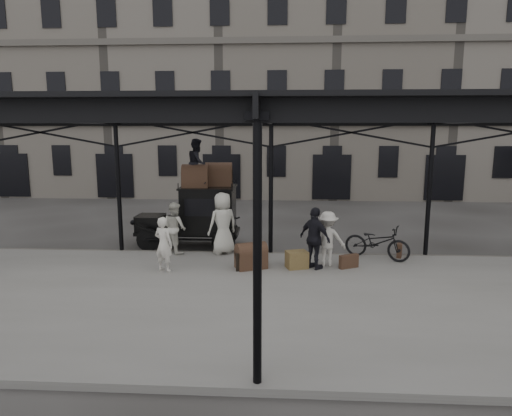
{
  "coord_description": "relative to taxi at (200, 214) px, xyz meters",
  "views": [
    {
      "loc": [
        0.38,
        -12.54,
        4.18
      ],
      "look_at": [
        -0.46,
        1.6,
        1.7
      ],
      "focal_mm": 32.0,
      "sensor_mm": 36.0,
      "label": 1
    }
  ],
  "objects": [
    {
      "name": "porter_right",
      "position": [
        4.25,
        -2.53,
        -0.24
      ],
      "size": [
        1.11,
        0.7,
        1.64
      ],
      "primitive_type": "imported",
      "rotation": [
        0.0,
        0.0,
        3.05
      ],
      "color": "beige",
      "rests_on": "platform"
    },
    {
      "name": "canopy",
      "position": [
        2.54,
        -4.88,
        3.39
      ],
      "size": [
        22.5,
        9.0,
        4.74
      ],
      "color": "black",
      "rests_on": "ground"
    },
    {
      "name": "porter_centre",
      "position": [
        1.0,
        -1.36,
        -0.05
      ],
      "size": [
        1.17,
        1.09,
        2.01
      ],
      "primitive_type": "imported",
      "rotation": [
        0.0,
        0.0,
        3.76
      ],
      "color": "beige",
      "rests_on": "platform"
    },
    {
      "name": "suitcase_upright",
      "position": [
        6.67,
        -1.36,
        -0.83
      ],
      "size": [
        0.31,
        0.62,
        0.45
      ],
      "primitive_type": "cube",
      "rotation": [
        0.0,
        0.0,
        -0.28
      ],
      "color": "#492F21",
      "rests_on": "platform"
    },
    {
      "name": "taxi",
      "position": [
        0.0,
        0.0,
        0.0
      ],
      "size": [
        3.65,
        1.55,
        2.18
      ],
      "color": "black",
      "rests_on": "ground"
    },
    {
      "name": "ground",
      "position": [
        2.54,
        -3.16,
        -1.2
      ],
      "size": [
        120.0,
        120.0,
        0.0
      ],
      "primitive_type": "plane",
      "color": "#383533",
      "rests_on": "ground"
    },
    {
      "name": "porter_midleft",
      "position": [
        -0.57,
        -1.36,
        -0.22
      ],
      "size": [
        1.03,
        1.02,
        1.68
      ],
      "primitive_type": "imported",
      "rotation": [
        0.0,
        0.0,
        2.36
      ],
      "color": "beige",
      "rests_on": "platform"
    },
    {
      "name": "steamer_trunk_roof_near",
      "position": [
        -0.08,
        -0.25,
        1.3
      ],
      "size": [
        0.92,
        0.59,
        0.65
      ],
      "primitive_type": null,
      "rotation": [
        0.0,
        0.0,
        0.05
      ],
      "color": "#492F21",
      "rests_on": "taxi"
    },
    {
      "name": "building_frontage",
      "position": [
        2.54,
        14.84,
        5.8
      ],
      "size": [
        64.0,
        8.0,
        14.0
      ],
      "primitive_type": "cube",
      "color": "slate",
      "rests_on": "ground"
    },
    {
      "name": "steamer_trunk_platform",
      "position": [
        2.02,
        -2.9,
        -0.73
      ],
      "size": [
        1.01,
        0.84,
        0.64
      ],
      "primitive_type": null,
      "rotation": [
        0.0,
        0.0,
        0.42
      ],
      "color": "#492F21",
      "rests_on": "platform"
    },
    {
      "name": "platform",
      "position": [
        2.54,
        -5.16,
        -1.13
      ],
      "size": [
        28.0,
        8.0,
        0.15
      ],
      "primitive_type": "cube",
      "color": "slate",
      "rests_on": "ground"
    },
    {
      "name": "bicycle",
      "position": [
        5.88,
        -1.71,
        -0.52
      ],
      "size": [
        2.14,
        1.58,
        1.07
      ],
      "primitive_type": "imported",
      "rotation": [
        0.0,
        0.0,
        1.09
      ],
      "color": "black",
      "rests_on": "platform"
    },
    {
      "name": "porter_official",
      "position": [
        3.86,
        -2.85,
        -0.15
      ],
      "size": [
        1.07,
        1.05,
        1.81
      ],
      "primitive_type": "imported",
      "rotation": [
        0.0,
        0.0,
        2.38
      ],
      "color": "black",
      "rests_on": "platform"
    },
    {
      "name": "wicker_hamper",
      "position": [
        3.35,
        -2.81,
        -0.8
      ],
      "size": [
        0.71,
        0.61,
        0.5
      ],
      "primitive_type": "cube",
      "rotation": [
        0.0,
        0.0,
        0.31
      ],
      "color": "olive",
      "rests_on": "platform"
    },
    {
      "name": "porter_roof",
      "position": [
        -0.03,
        -0.1,
        1.8
      ],
      "size": [
        0.66,
        0.83,
        1.66
      ],
      "primitive_type": "imported",
      "rotation": [
        0.0,
        0.0,
        1.61
      ],
      "color": "black",
      "rests_on": "taxi"
    },
    {
      "name": "suitcase_flat",
      "position": [
        4.87,
        -2.73,
        -0.85
      ],
      "size": [
        0.6,
        0.41,
        0.4
      ],
      "primitive_type": "cube",
      "rotation": [
        0.0,
        0.0,
        0.47
      ],
      "color": "#492F21",
      "rests_on": "platform"
    },
    {
      "name": "porter_left",
      "position": [
        -0.44,
        -3.32,
        -0.26
      ],
      "size": [
        0.68,
        0.57,
        1.58
      ],
      "primitive_type": "imported",
      "rotation": [
        0.0,
        0.0,
        2.74
      ],
      "color": "silver",
      "rests_on": "platform"
    },
    {
      "name": "steamer_trunk_roof_far",
      "position": [
        0.67,
        0.2,
        1.32
      ],
      "size": [
        0.97,
        0.64,
        0.68
      ],
      "primitive_type": null,
      "rotation": [
        0.0,
        0.0,
        0.07
      ],
      "color": "#492F21",
      "rests_on": "taxi"
    }
  ]
}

